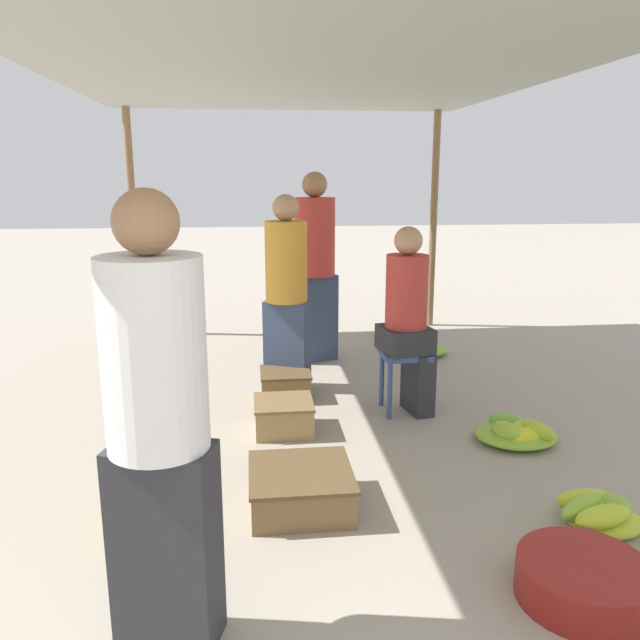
% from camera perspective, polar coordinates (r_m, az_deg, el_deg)
% --- Properties ---
extents(canopy_post_back_left, '(0.08, 0.08, 2.39)m').
position_cam_1_polar(canopy_post_back_left, '(7.00, -16.68, 8.40)').
color(canopy_post_back_left, olive).
rests_on(canopy_post_back_left, ground).
extents(canopy_post_back_right, '(0.08, 0.08, 2.39)m').
position_cam_1_polar(canopy_post_back_right, '(7.20, 10.33, 8.85)').
color(canopy_post_back_right, olive).
rests_on(canopy_post_back_right, ground).
extents(canopy_tarp, '(3.69, 5.86, 0.04)m').
position_cam_1_polar(canopy_tarp, '(4.23, -0.72, 22.70)').
color(canopy_tarp, '#9EA399').
rests_on(canopy_tarp, canopy_post_front_left).
extents(vendor_foreground, '(0.44, 0.44, 1.67)m').
position_cam_1_polar(vendor_foreground, '(2.27, -14.55, -9.08)').
color(vendor_foreground, '#2D2D33').
rests_on(vendor_foreground, ground).
extents(stool, '(0.34, 0.34, 0.46)m').
position_cam_1_polar(stool, '(4.59, 7.72, -3.96)').
color(stool, '#384C84').
rests_on(stool, ground).
extents(vendor_seated, '(0.40, 0.40, 1.36)m').
position_cam_1_polar(vendor_seated, '(4.51, 8.13, 0.28)').
color(vendor_seated, '#2D2D33').
rests_on(vendor_seated, ground).
extents(basin_black, '(0.54, 0.54, 0.17)m').
position_cam_1_polar(basin_black, '(2.98, 22.94, -21.13)').
color(basin_black, maroon).
rests_on(basin_black, ground).
extents(banana_pile_left_0, '(0.38, 0.49, 0.32)m').
position_cam_1_polar(banana_pile_left_0, '(3.34, -15.95, -16.18)').
color(banana_pile_left_0, '#78B437').
rests_on(banana_pile_left_0, ground).
extents(banana_pile_left_1, '(0.52, 0.52, 0.24)m').
position_cam_1_polar(banana_pile_left_1, '(5.57, -14.55, -4.30)').
color(banana_pile_left_1, '#A3C52F').
rests_on(banana_pile_left_1, ground).
extents(banana_pile_right_0, '(0.46, 0.42, 0.16)m').
position_cam_1_polar(banana_pile_right_0, '(3.54, 24.19, -15.74)').
color(banana_pile_right_0, '#90BE32').
rests_on(banana_pile_right_0, ground).
extents(banana_pile_right_1, '(0.53, 0.47, 0.17)m').
position_cam_1_polar(banana_pile_right_1, '(4.33, 17.53, -9.80)').
color(banana_pile_right_1, yellow).
rests_on(banana_pile_right_1, ground).
extents(banana_pile_right_2, '(0.52, 0.56, 0.19)m').
position_cam_1_polar(banana_pile_right_2, '(6.13, 9.35, -2.54)').
color(banana_pile_right_2, '#BCCF2A').
rests_on(banana_pile_right_2, ground).
extents(banana_pile_right_3, '(0.51, 0.45, 0.23)m').
position_cam_1_polar(banana_pile_right_3, '(6.76, 7.19, -0.97)').
color(banana_pile_right_3, '#CAD528').
rests_on(banana_pile_right_3, ground).
extents(crate_near, '(0.40, 0.40, 0.21)m').
position_cam_1_polar(crate_near, '(4.31, -3.34, -8.73)').
color(crate_near, '#9E7A4C').
rests_on(crate_near, ground).
extents(crate_mid, '(0.39, 0.39, 0.21)m').
position_cam_1_polar(crate_mid, '(4.94, -3.18, -5.84)').
color(crate_mid, brown).
rests_on(crate_mid, ground).
extents(crate_far, '(0.54, 0.54, 0.21)m').
position_cam_1_polar(crate_far, '(3.39, -1.78, -15.12)').
color(crate_far, brown).
rests_on(crate_far, ground).
extents(shopper_walking_mid, '(0.43, 0.43, 1.57)m').
position_cam_1_polar(shopper_walking_mid, '(4.96, -3.07, 2.71)').
color(shopper_walking_mid, '#384766').
rests_on(shopper_walking_mid, ground).
extents(shopper_walking_far, '(0.47, 0.47, 1.74)m').
position_cam_1_polar(shopper_walking_far, '(5.74, -0.48, 5.06)').
color(shopper_walking_far, '#384766').
rests_on(shopper_walking_far, ground).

